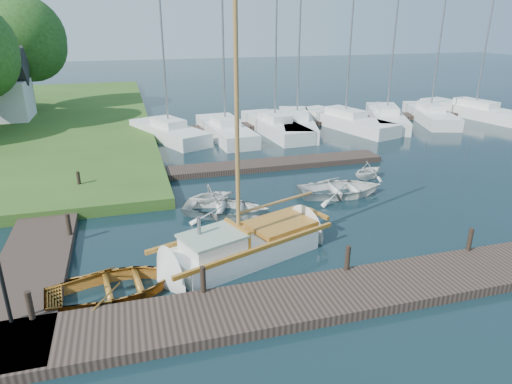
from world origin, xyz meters
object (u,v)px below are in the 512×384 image
object	(u,v)px
marina_boat_1	(225,129)
marina_boat_6	(430,114)
mooring_post_5	(79,180)
marina_boat_4	(345,120)
tender_a	(226,206)
mooring_post_3	(470,239)
tender_b	(211,193)
tender_c	(341,187)
tree_7	(22,37)
sailboat	(248,247)
mooring_post_2	(348,258)
mooring_post_0	(30,305)
dinghy	(116,283)
tender_d	(369,169)
marina_boat_7	(475,110)
marina_boat_3	(297,122)
marina_boat_2	(275,125)
mooring_post_1	(203,279)
marina_boat_0	(169,131)
marina_boat_5	(386,116)
mooring_post_4	(69,224)

from	to	relation	value
marina_boat_1	marina_boat_6	bearing A→B (deg)	-92.14
mooring_post_5	marina_boat_6	bearing A→B (deg)	20.41
marina_boat_4	tender_a	bearing A→B (deg)	122.12
mooring_post_3	tender_b	distance (m)	10.26
marina_boat_1	tender_c	bearing A→B (deg)	-172.05
tree_7	tender_b	bearing A→B (deg)	-66.16
tender_a	sailboat	bearing A→B (deg)	-157.32
mooring_post_2	mooring_post_5	world-z (taller)	same
mooring_post_0	dinghy	xyz separation A→B (m)	(2.10, 1.00, -0.30)
mooring_post_5	tender_d	size ratio (longest dim) A/B	0.42
mooring_post_2	tree_7	world-z (taller)	tree_7
sailboat	marina_boat_7	xyz separation A→B (m)	(24.08, 17.59, 0.22)
marina_boat_6	marina_boat_3	bearing A→B (deg)	107.16
marina_boat_2	marina_boat_7	size ratio (longest dim) A/B	1.09
tree_7	mooring_post_0	bearing A→B (deg)	-81.76
mooring_post_1	marina_boat_2	distance (m)	20.90
marina_boat_1	marina_boat_6	size ratio (longest dim) A/B	1.24
sailboat	tender_d	world-z (taller)	sailboat
mooring_post_3	tender_c	bearing A→B (deg)	102.84
mooring_post_5	marina_boat_3	size ratio (longest dim) A/B	0.07
tender_c	marina_boat_0	xyz separation A→B (m)	(-6.48, 12.66, 0.17)
marina_boat_4	marina_boat_5	world-z (taller)	marina_boat_4
tree_7	mooring_post_1	bearing A→B (deg)	-73.84
mooring_post_4	marina_boat_4	xyz separation A→B (m)	(17.99, 14.23, -0.13)
mooring_post_2	marina_boat_2	distance (m)	19.52
mooring_post_3	mooring_post_5	bearing A→B (deg)	142.43
mooring_post_1	sailboat	xyz separation A→B (m)	(1.90, 2.20, -0.36)
dinghy	tender_c	world-z (taller)	tender_c
sailboat	tender_c	bearing A→B (deg)	18.02
marina_boat_2	marina_boat_7	bearing A→B (deg)	-92.28
tender_a	tender_d	world-z (taller)	tender_d
mooring_post_2	mooring_post_4	distance (m)	9.86
mooring_post_2	dinghy	world-z (taller)	mooring_post_2
mooring_post_0	mooring_post_2	xyz separation A→B (m)	(9.00, 0.00, 0.00)
mooring_post_5	marina_boat_2	world-z (taller)	marina_boat_2
mooring_post_0	marina_boat_0	size ratio (longest dim) A/B	0.08
marina_boat_4	marina_boat_7	bearing A→B (deg)	-103.26
tender_d	marina_boat_6	distance (m)	16.09
dinghy	tender_b	world-z (taller)	tender_b
mooring_post_4	tender_b	xyz separation A→B (m)	(5.59, 2.09, -0.17)
mooring_post_2	mooring_post_0	bearing A→B (deg)	180.00
mooring_post_0	mooring_post_3	size ratio (longest dim) A/B	1.00
mooring_post_2	marina_boat_2	size ratio (longest dim) A/B	0.07
mooring_post_4	marina_boat_1	distance (m)	16.35
tender_a	tree_7	xyz separation A→B (m)	(-10.94, 25.21, 5.83)
dinghy	sailboat	bearing A→B (deg)	-81.97
mooring_post_3	marina_boat_5	bearing A→B (deg)	66.14
sailboat	marina_boat_5	size ratio (longest dim) A/B	0.85
mooring_post_3	tender_b	bearing A→B (deg)	136.28
dinghy	marina_boat_3	world-z (taller)	marina_boat_3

